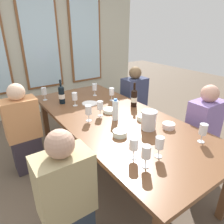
{
  "coord_description": "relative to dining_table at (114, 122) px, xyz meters",
  "views": [
    {
      "loc": [
        -1.19,
        -1.69,
        1.7
      ],
      "look_at": [
        0.0,
        0.03,
        0.79
      ],
      "focal_mm": 32.66,
      "sensor_mm": 36.0,
      "label": 1
    }
  ],
  "objects": [
    {
      "name": "wine_glass_9",
      "position": [
        0.21,
        0.77,
        0.18
      ],
      "size": [
        0.07,
        0.07,
        0.17
      ],
      "color": "white",
      "rests_on": "dining_table"
    },
    {
      "name": "wine_glass_2",
      "position": [
        -0.1,
        0.12,
        0.18
      ],
      "size": [
        0.07,
        0.07,
        0.17
      ],
      "color": "white",
      "rests_on": "dining_table"
    },
    {
      "name": "water_bottle",
      "position": [
        -0.02,
        -0.06,
        0.18
      ],
      "size": [
        0.06,
        0.06,
        0.24
      ],
      "color": "white",
      "rests_on": "dining_table"
    },
    {
      "name": "wine_bottle_1",
      "position": [
        -0.3,
        0.73,
        0.18
      ],
      "size": [
        0.08,
        0.08,
        0.31
      ],
      "color": "black",
      "rests_on": "dining_table"
    },
    {
      "name": "wine_glass_5",
      "position": [
        -0.31,
        -0.7,
        0.18
      ],
      "size": [
        0.07,
        0.07,
        0.17
      ],
      "color": "white",
      "rests_on": "dining_table"
    },
    {
      "name": "wine_glass_3",
      "position": [
        -0.45,
        0.99,
        0.18
      ],
      "size": [
        0.07,
        0.07,
        0.17
      ],
      "color": "white",
      "rests_on": "dining_table"
    },
    {
      "name": "tasting_bowl_1",
      "position": [
        -0.19,
        -0.37,
        0.09
      ],
      "size": [
        0.13,
        0.13,
        0.05
      ],
      "primitive_type": "cylinder",
      "color": "white",
      "rests_on": "dining_table"
    },
    {
      "name": "seated_person_2",
      "position": [
        -0.84,
        0.65,
        -0.15
      ],
      "size": [
        0.38,
        0.24,
        1.11
      ],
      "color": "#322A33",
      "rests_on": "ground"
    },
    {
      "name": "seated_person_3",
      "position": [
        0.84,
        0.63,
        -0.15
      ],
      "size": [
        0.38,
        0.24,
        1.11
      ],
      "color": "#222941",
      "rests_on": "ground"
    },
    {
      "name": "ground_plane",
      "position": [
        0.0,
        0.0,
        -0.68
      ],
      "size": [
        12.0,
        12.0,
        0.0
      ],
      "primitive_type": "plane",
      "color": "brown"
    },
    {
      "name": "metal_pitcher",
      "position": [
        0.12,
        -0.42,
        0.16
      ],
      "size": [
        0.16,
        0.16,
        0.19
      ],
      "color": "silver",
      "rests_on": "dining_table"
    },
    {
      "name": "wine_glass_7",
      "position": [
        -0.14,
        -0.8,
        0.18
      ],
      "size": [
        0.07,
        0.07,
        0.17
      ],
      "color": "white",
      "rests_on": "dining_table"
    },
    {
      "name": "wine_glass_6",
      "position": [
        -0.3,
        -0.83,
        0.18
      ],
      "size": [
        0.07,
        0.07,
        0.17
      ],
      "color": "white",
      "rests_on": "dining_table"
    },
    {
      "name": "seated_person_1",
      "position": [
        0.84,
        -0.59,
        -0.15
      ],
      "size": [
        0.38,
        0.24,
        1.11
      ],
      "color": "#302837",
      "rests_on": "ground"
    },
    {
      "name": "wine_glass_1",
      "position": [
        0.33,
        -0.87,
        0.18
      ],
      "size": [
        0.07,
        0.07,
        0.17
      ],
      "color": "white",
      "rests_on": "dining_table"
    },
    {
      "name": "wine_glass_8",
      "position": [
        -0.2,
        0.56,
        0.18
      ],
      "size": [
        0.07,
        0.07,
        0.17
      ],
      "color": "white",
      "rests_on": "dining_table"
    },
    {
      "name": "tasting_bowl_2",
      "position": [
        0.3,
        -0.53,
        0.09
      ],
      "size": [
        0.12,
        0.12,
        0.05
      ],
      "primitive_type": "cylinder",
      "color": "white",
      "rests_on": "dining_table"
    },
    {
      "name": "dining_table",
      "position": [
        0.0,
        0.0,
        0.0
      ],
      "size": [
        1.09,
        2.46,
        0.74
      ],
      "color": "brown",
      "rests_on": "ground"
    },
    {
      "name": "seated_person_0",
      "position": [
        -0.84,
        -0.62,
        -0.15
      ],
      "size": [
        0.38,
        0.24,
        1.11
      ],
      "color": "#293443",
      "rests_on": "ground"
    },
    {
      "name": "white_plate_0",
      "position": [
        -0.02,
        0.51,
        0.07
      ],
      "size": [
        0.2,
        0.2,
        0.01
      ],
      "primitive_type": "cylinder",
      "color": "white",
      "rests_on": "dining_table"
    },
    {
      "name": "wine_glass_0",
      "position": [
        -0.27,
        0.07,
        0.18
      ],
      "size": [
        0.07,
        0.07,
        0.17
      ],
      "color": "white",
      "rests_on": "dining_table"
    },
    {
      "name": "tasting_bowl_0",
      "position": [
        0.23,
        -0.24,
        0.09
      ],
      "size": [
        0.14,
        0.14,
        0.05
      ],
      "primitive_type": "cylinder",
      "color": "white",
      "rests_on": "dining_table"
    },
    {
      "name": "wine_glass_4",
      "position": [
        0.29,
        0.45,
        0.18
      ],
      "size": [
        0.07,
        0.07,
        0.17
      ],
      "color": "white",
      "rests_on": "dining_table"
    },
    {
      "name": "back_wall_with_windows",
      "position": [
        0.0,
        2.41,
        0.77
      ],
      "size": [
        4.29,
        0.1,
        2.9
      ],
      "color": "#B8B7A2",
      "rests_on": "ground"
    },
    {
      "name": "tasting_bowl_3",
      "position": [
        0.04,
        0.14,
        0.08
      ],
      "size": [
        0.15,
        0.15,
        0.04
      ],
      "primitive_type": "cylinder",
      "color": "white",
      "rests_on": "dining_table"
    },
    {
      "name": "wine_bottle_0",
      "position": [
        0.39,
        0.12,
        0.18
      ],
      "size": [
        0.08,
        0.08,
        0.3
      ],
      "color": "black",
      "rests_on": "dining_table"
    }
  ]
}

